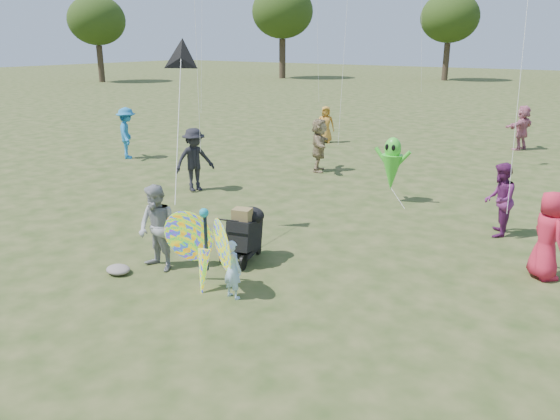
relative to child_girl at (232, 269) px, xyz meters
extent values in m
plane|color=#51592B|center=(0.04, 0.12, -0.51)|extent=(160.00, 160.00, 0.00)
imported|color=#ACD5F4|center=(0.00, 0.00, 0.00)|extent=(0.39, 0.28, 1.02)
imported|color=#96979B|center=(-1.90, 0.13, 0.30)|extent=(0.85, 0.69, 1.63)
ellipsoid|color=gray|center=(-2.38, -0.45, -0.44)|extent=(0.48, 0.39, 0.15)
imported|color=red|center=(4.13, 3.86, 0.30)|extent=(0.91, 0.94, 1.63)
imported|color=black|center=(-5.23, 4.68, 0.39)|extent=(1.09, 1.33, 1.80)
imported|color=#96805C|center=(-3.56, 8.78, 0.35)|extent=(1.17, 1.67, 1.73)
imported|color=#68225E|center=(2.85, 5.71, 0.31)|extent=(0.75, 0.89, 1.64)
imported|color=#C9872F|center=(-6.01, 13.42, 0.25)|extent=(0.88, 0.80, 1.52)
imported|color=#2176B7|center=(-10.32, 6.58, 0.41)|extent=(1.34, 1.31, 1.84)
imported|color=#C36F87|center=(1.07, 16.47, 0.35)|extent=(1.02, 1.69, 1.73)
cube|color=black|center=(-0.81, 1.35, 0.04)|extent=(0.67, 0.95, 0.71)
cube|color=black|center=(-0.81, 1.35, -0.29)|extent=(0.58, 0.77, 0.10)
ellipsoid|color=black|center=(-0.81, 1.60, 0.37)|extent=(0.51, 0.45, 0.33)
cylinder|color=black|center=(-1.05, 1.00, -0.36)|extent=(0.13, 0.30, 0.30)
cylinder|color=black|center=(-0.57, 1.00, -0.36)|extent=(0.13, 0.30, 0.30)
cylinder|color=black|center=(-0.81, 1.80, -0.40)|extent=(0.11, 0.23, 0.22)
cylinder|color=black|center=(-0.81, 0.87, 0.47)|extent=(0.43, 0.15, 0.03)
cube|color=olive|center=(-0.81, 1.30, 0.45)|extent=(0.40, 0.36, 0.26)
ellipsoid|color=#E04A23|center=(-1.01, 0.05, 0.36)|extent=(0.98, 0.71, 1.24)
ellipsoid|color=#E04A23|center=(-0.25, 0.05, 0.36)|extent=(0.98, 0.71, 1.24)
cylinder|color=black|center=(-0.63, 0.07, 0.31)|extent=(0.06, 0.06, 1.00)
cone|color=#E04A23|center=(-0.58, -0.10, -0.21)|extent=(0.36, 0.49, 0.93)
sphere|color=teal|center=(-0.63, 0.05, 0.86)|extent=(0.16, 0.16, 0.16)
cone|color=black|center=(-2.85, 1.95, 3.29)|extent=(0.89, 0.62, 0.81)
cylinder|color=silver|center=(-2.17, 1.09, 2.05)|extent=(1.37, 1.73, 2.49)
cone|color=green|center=(-0.17, 6.81, 0.29)|extent=(0.56, 0.56, 0.95)
ellipsoid|color=green|center=(-0.17, 6.81, 0.94)|extent=(0.44, 0.39, 0.57)
ellipsoid|color=black|center=(-0.26, 6.63, 0.99)|extent=(0.10, 0.05, 0.17)
ellipsoid|color=black|center=(-0.08, 6.63, 0.99)|extent=(0.10, 0.05, 0.17)
cylinder|color=green|center=(-0.47, 6.81, 0.69)|extent=(0.43, 0.10, 0.49)
cylinder|color=green|center=(0.13, 6.81, 0.69)|extent=(0.43, 0.10, 0.49)
cylinder|color=silver|center=(0.13, 6.61, -0.31)|extent=(0.61, 0.41, 0.41)
cylinder|color=#3A2D21|center=(-29.96, 45.12, 1.59)|extent=(0.70, 0.70, 4.20)
ellipsoid|color=#2B4214|center=(-29.96, 45.12, 6.49)|extent=(6.60, 6.60, 5.61)
cylinder|color=#3A2D21|center=(-13.96, 52.12, 1.38)|extent=(0.63, 0.63, 3.78)
ellipsoid|color=#2B4214|center=(-13.96, 52.12, 5.79)|extent=(5.94, 5.94, 5.05)
cylinder|color=#3A2D21|center=(-41.96, 30.12, 1.27)|extent=(0.59, 0.59, 3.57)
ellipsoid|color=#2B4214|center=(-41.96, 30.12, 5.44)|extent=(5.61, 5.61, 4.77)
camera|label=1|loc=(5.41, -6.41, 3.66)|focal=35.00mm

